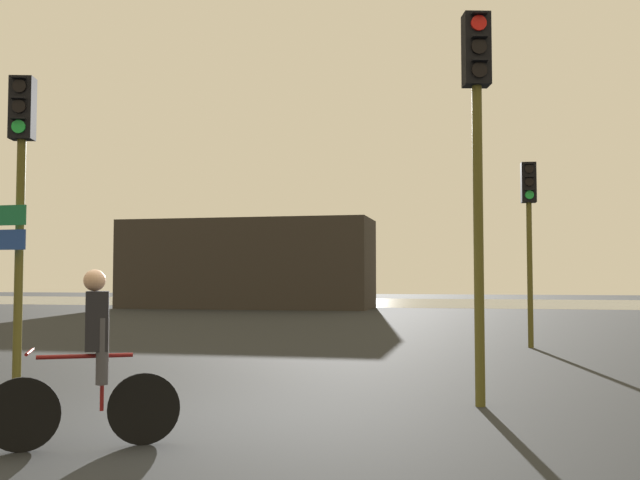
# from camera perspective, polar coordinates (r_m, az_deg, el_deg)

# --- Properties ---
(ground_plane) EXTENTS (120.00, 120.00, 0.00)m
(ground_plane) POSITION_cam_1_polar(r_m,az_deg,el_deg) (7.92, -11.70, -14.22)
(ground_plane) COLOR black
(water_strip) EXTENTS (80.00, 16.00, 0.01)m
(water_strip) POSITION_cam_1_polar(r_m,az_deg,el_deg) (44.72, 8.32, -4.97)
(water_strip) COLOR slate
(water_strip) RESTS_ON ground
(distant_building) EXTENTS (12.70, 4.00, 4.46)m
(distant_building) POSITION_cam_1_polar(r_m,az_deg,el_deg) (36.41, -5.88, -1.93)
(distant_building) COLOR #2D2823
(distant_building) RESTS_ON ground
(traffic_light_near_left) EXTENTS (0.37, 0.39, 4.41)m
(traffic_light_near_left) POSITION_cam_1_polar(r_m,az_deg,el_deg) (11.01, -22.81, 5.15)
(traffic_light_near_left) COLOR #4C4719
(traffic_light_near_left) RESTS_ON ground
(traffic_light_far_right) EXTENTS (0.34, 0.35, 4.12)m
(traffic_light_far_right) POSITION_cam_1_polar(r_m,az_deg,el_deg) (16.53, 16.38, 1.71)
(traffic_light_far_right) COLOR #4C4719
(traffic_light_far_right) RESTS_ON ground
(traffic_light_near_right) EXTENTS (0.37, 0.39, 4.80)m
(traffic_light_near_right) POSITION_cam_1_polar(r_m,az_deg,el_deg) (9.02, 12.48, 8.37)
(traffic_light_near_right) COLOR #4C4719
(traffic_light_near_right) RESTS_ON ground
(cyclist) EXTENTS (1.53, 0.85, 1.62)m
(cyclist) POSITION_cam_1_polar(r_m,az_deg,el_deg) (6.91, -17.73, -8.91)
(cyclist) COLOR black
(cyclist) RESTS_ON ground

